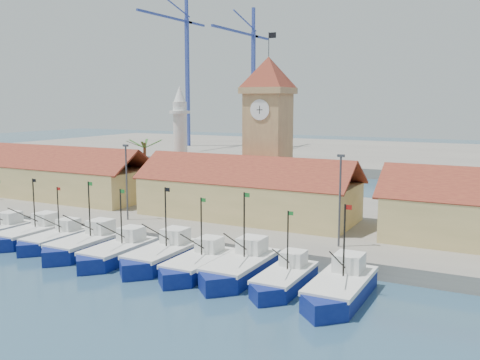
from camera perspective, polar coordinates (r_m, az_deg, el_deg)
The scene contains 20 objects.
ground at distance 49.65m, azimuth -9.80°, elevation -9.95°, with size 400.00×400.00×0.00m, color navy.
quay at distance 69.37m, azimuth 2.26°, elevation -3.93°, with size 140.00×32.00×1.50m, color gray.
terminal at distance 150.86m, azimuth 16.31°, elevation 2.49°, with size 240.00×80.00×2.00m, color gray.
boat_1 at distance 64.06m, azimuth -21.57°, elevation -5.53°, with size 3.60×9.86×7.46m.
boat_2 at distance 61.15m, azimuth -19.24°, elevation -6.12°, with size 3.28×8.99×6.80m.
boat_3 at distance 57.58m, azimuth -16.28°, elevation -6.77°, with size 3.76×10.31×7.80m.
boat_4 at distance 54.15m, azimuth -13.07°, elevation -7.65°, with size 3.59×9.83×7.44m.
boat_5 at distance 52.02m, azimuth -8.46°, elevation -8.13°, with size 3.79×10.37×7.85m.
boat_6 at distance 49.21m, azimuth -4.65°, elevation -9.10°, with size 3.51×9.63×7.28m.
boat_7 at distance 47.87m, azimuth -0.09°, elevation -9.49°, with size 3.86×10.58×8.00m.
boat_8 at distance 45.47m, azimuth 4.66°, elevation -10.64°, with size 3.31×9.07×6.86m.
boat_9 at distance 43.53m, azimuth 10.54°, elevation -11.48°, with size 3.84×10.52×7.96m.
hall_left at distance 84.37m, azimuth -19.04°, elevation 0.05°, with size 31.20×10.13×7.61m.
hall_center at distance 65.21m, azimuth 0.78°, elevation -1.81°, with size 27.04×10.13×7.61m.
clock_tower at distance 69.69m, azimuth 3.01°, elevation 5.43°, with size 5.80×5.80×22.70m.
minaret at distance 78.89m, azimuth -6.38°, elevation 4.11°, with size 3.00×3.00×16.30m.
palm_tree at distance 80.51m, azimuth -10.10°, elevation 1.62°, with size 5.60×5.03×8.39m.
lamp_posts at distance 57.61m, azimuth -2.34°, elevation -0.66°, with size 80.70×0.25×9.03m.
crane_blue_far at distance 165.31m, azimuth -5.94°, elevation 12.37°, with size 1.00×33.66×45.33m.
crane_blue_near at distance 160.56m, azimuth 1.16°, elevation 11.65°, with size 1.00×34.11×40.80m.
Camera 1 is at (28.77, -37.38, 15.48)m, focal length 40.00 mm.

